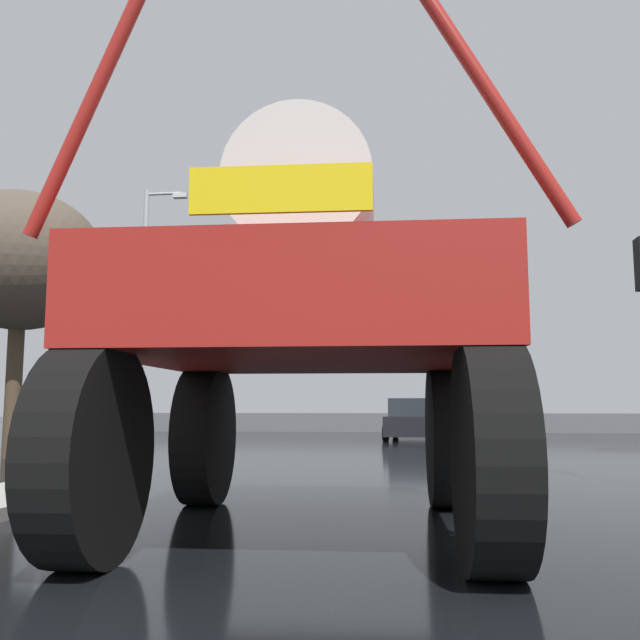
{
  "coord_description": "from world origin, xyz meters",
  "views": [
    {
      "loc": [
        0.89,
        0.17,
        1.23
      ],
      "look_at": [
        -0.39,
        9.98,
        2.46
      ],
      "focal_mm": 39.21,
      "sensor_mm": 36.0,
      "label": 1
    }
  ],
  "objects_px": {
    "sedan_ahead": "(413,420)",
    "oversize_sprayer": "(310,327)",
    "streetlight_far_left": "(146,302)",
    "traffic_signal_near_left": "(55,313)",
    "bare_tree_left": "(20,262)"
  },
  "relations": [
    {
      "from": "streetlight_far_left",
      "to": "sedan_ahead",
      "type": "bearing_deg",
      "value": 19.69
    },
    {
      "from": "oversize_sprayer",
      "to": "sedan_ahead",
      "type": "relative_size",
      "value": 1.27
    },
    {
      "from": "traffic_signal_near_left",
      "to": "oversize_sprayer",
      "type": "bearing_deg",
      "value": -40.32
    },
    {
      "from": "traffic_signal_near_left",
      "to": "bare_tree_left",
      "type": "relative_size",
      "value": 0.6
    },
    {
      "from": "streetlight_far_left",
      "to": "traffic_signal_near_left",
      "type": "bearing_deg",
      "value": -75.81
    },
    {
      "from": "traffic_signal_near_left",
      "to": "bare_tree_left",
      "type": "height_order",
      "value": "bare_tree_left"
    },
    {
      "from": "sedan_ahead",
      "to": "streetlight_far_left",
      "type": "relative_size",
      "value": 0.48
    },
    {
      "from": "oversize_sprayer",
      "to": "streetlight_far_left",
      "type": "distance_m",
      "value": 18.09
    },
    {
      "from": "oversize_sprayer",
      "to": "traffic_signal_near_left",
      "type": "relative_size",
      "value": 1.38
    },
    {
      "from": "traffic_signal_near_left",
      "to": "streetlight_far_left",
      "type": "bearing_deg",
      "value": 104.19
    },
    {
      "from": "oversize_sprayer",
      "to": "traffic_signal_near_left",
      "type": "bearing_deg",
      "value": 47.39
    },
    {
      "from": "sedan_ahead",
      "to": "oversize_sprayer",
      "type": "bearing_deg",
      "value": -177.2
    },
    {
      "from": "oversize_sprayer",
      "to": "traffic_signal_near_left",
      "type": "xyz_separation_m",
      "value": [
        -5.12,
        4.35,
        0.81
      ]
    },
    {
      "from": "sedan_ahead",
      "to": "traffic_signal_near_left",
      "type": "xyz_separation_m",
      "value": [
        -6.21,
        -14.88,
        2.13
      ]
    },
    {
      "from": "oversize_sprayer",
      "to": "streetlight_far_left",
      "type": "height_order",
      "value": "streetlight_far_left"
    }
  ]
}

